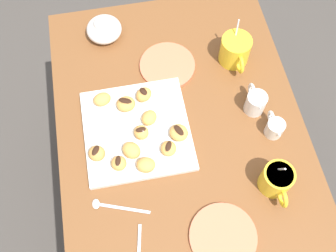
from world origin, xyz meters
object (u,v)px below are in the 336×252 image
(coffee_mug_yellow_left, at_px, (235,50))
(cream_pitcher_white, at_px, (256,102))
(beignet_2, at_px, (169,148))
(coffee_mug_yellow_right, at_px, (277,180))
(beignet_1, at_px, (146,165))
(beignet_4, at_px, (144,95))
(ice_cream_bowl, at_px, (104,28))
(beignet_0, at_px, (126,104))
(beignet_6, at_px, (141,132))
(pastry_plate_square, at_px, (137,130))
(beignet_7, at_px, (131,150))
(chocolate_sauce_pitcher, at_px, (275,128))
(dining_table, at_px, (180,146))
(beignet_9, at_px, (179,133))
(saucer_coral_right, at_px, (223,237))
(beignet_10, at_px, (97,153))
(beignet_8, at_px, (102,99))
(beignet_5, at_px, (119,163))
(saucer_coral_left, at_px, (168,65))
(beignet_3, at_px, (149,118))

(coffee_mug_yellow_left, relative_size, cream_pitcher_white, 1.38)
(beignet_2, bearing_deg, coffee_mug_yellow_right, 60.88)
(coffee_mug_yellow_right, height_order, beignet_1, coffee_mug_yellow_right)
(beignet_4, bearing_deg, ice_cream_bowl, -161.84)
(coffee_mug_yellow_left, bearing_deg, beignet_0, -71.84)
(coffee_mug_yellow_left, relative_size, beignet_6, 3.22)
(pastry_plate_square, distance_m, beignet_7, 0.08)
(beignet_4, bearing_deg, chocolate_sauce_pitcher, 63.46)
(dining_table, height_order, beignet_0, beignet_0)
(chocolate_sauce_pitcher, bearing_deg, ice_cream_bowl, -135.28)
(cream_pitcher_white, xyz_separation_m, beignet_1, (0.13, -0.35, -0.01))
(beignet_2, bearing_deg, chocolate_sauce_pitcher, 91.42)
(dining_table, height_order, beignet_9, beignet_9)
(coffee_mug_yellow_left, bearing_deg, dining_table, -45.22)
(coffee_mug_yellow_left, relative_size, saucer_coral_right, 0.81)
(beignet_10, bearing_deg, beignet_2, 84.08)
(beignet_8, bearing_deg, beignet_4, 86.36)
(chocolate_sauce_pitcher, bearing_deg, coffee_mug_yellow_right, -16.99)
(beignet_8, relative_size, beignet_10, 1.13)
(beignet_1, xyz_separation_m, beignet_9, (-0.08, 0.11, -0.00))
(beignet_2, bearing_deg, beignet_10, -95.92)
(beignet_5, relative_size, beignet_9, 0.78)
(coffee_mug_yellow_right, height_order, beignet_10, coffee_mug_yellow_right)
(saucer_coral_left, xyz_separation_m, saucer_coral_right, (0.56, 0.04, 0.00))
(beignet_6, height_order, beignet_9, beignet_6)
(beignet_2, bearing_deg, cream_pitcher_white, 108.76)
(beignet_1, xyz_separation_m, beignet_2, (-0.04, 0.07, -0.00))
(beignet_6, bearing_deg, beignet_9, 79.44)
(pastry_plate_square, distance_m, chocolate_sauce_pitcher, 0.40)
(saucer_coral_right, bearing_deg, beignet_2, -159.73)
(beignet_5, xyz_separation_m, beignet_9, (-0.06, 0.18, -0.00))
(ice_cream_bowl, xyz_separation_m, beignet_2, (0.46, 0.13, -0.01))
(chocolate_sauce_pitcher, bearing_deg, beignet_10, -91.44)
(dining_table, relative_size, chocolate_sauce_pitcher, 11.09)
(coffee_mug_yellow_right, bearing_deg, coffee_mug_yellow_left, -180.00)
(saucer_coral_left, height_order, beignet_8, beignet_8)
(coffee_mug_yellow_left, distance_m, ice_cream_bowl, 0.43)
(coffee_mug_yellow_right, xyz_separation_m, beignet_0, (-0.31, -0.37, -0.01))
(beignet_10, bearing_deg, coffee_mug_yellow_right, 70.05)
(coffee_mug_yellow_left, bearing_deg, ice_cream_bowl, -113.67)
(beignet_1, bearing_deg, beignet_4, 172.37)
(beignet_8, bearing_deg, beignet_10, -11.06)
(saucer_coral_right, height_order, beignet_8, beignet_8)
(beignet_6, bearing_deg, beignet_1, -1.57)
(coffee_mug_yellow_right, height_order, beignet_6, coffee_mug_yellow_right)
(saucer_coral_right, relative_size, beignet_6, 4.00)
(beignet_4, relative_size, beignet_9, 0.92)
(ice_cream_bowl, bearing_deg, beignet_7, 3.37)
(beignet_3, xyz_separation_m, beignet_5, (0.13, -0.11, 0.00))
(beignet_4, distance_m, beignet_5, 0.23)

